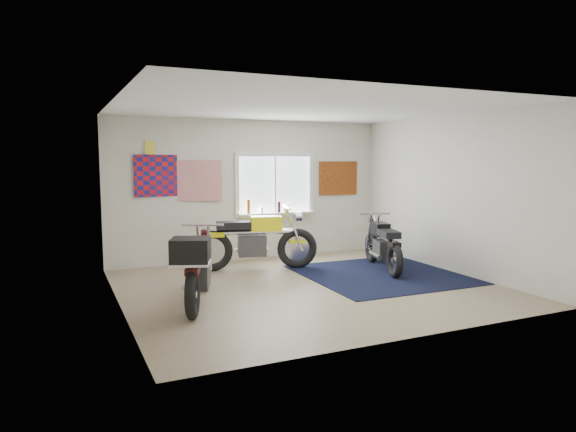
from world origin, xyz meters
name	(u,v)px	position (x,y,z in m)	size (l,w,h in m)	color
ground	(308,287)	(0.00, 0.00, 0.00)	(5.50, 5.50, 0.00)	#9E896B
room_shell	(309,180)	(0.00, 0.00, 1.64)	(5.50, 5.50, 5.50)	white
navy_rug	(381,274)	(1.49, 0.23, 0.01)	(2.50, 2.60, 0.01)	black
window_assembly	(275,188)	(0.50, 2.47, 1.37)	(1.66, 0.17, 1.26)	white
oil_bottles	(264,207)	(0.24, 2.40, 1.01)	(0.90, 0.07, 0.28)	#965515
flag_display	(150,148)	(-1.90, 2.48, 2.15)	(1.60, 0.10, 1.17)	red
triumph_poster	(338,178)	(1.95, 2.48, 1.55)	(0.90, 0.03, 0.70)	#A54C14
yellow_triumph	(255,242)	(-0.30, 1.50, 0.49)	(2.20, 0.82, 1.13)	black
black_chrome_bike	(383,246)	(1.75, 0.55, 0.42)	(0.76, 1.84, 0.97)	black
maroon_tourer	(197,267)	(-1.81, -0.35, 0.53)	(1.05, 1.97, 1.03)	black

